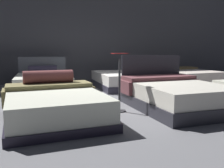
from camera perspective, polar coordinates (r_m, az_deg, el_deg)
ground_plane at (r=5.99m, az=-3.06°, el=-3.31°), size 18.00×18.00×0.02m
showroom_back_wall at (r=9.15m, az=-9.16°, el=11.50°), size 18.00×0.06×3.50m
bed_1 at (r=4.20m, az=-12.95°, el=-4.63°), size 1.65×2.00×0.76m
bed_2 at (r=5.07m, az=14.24°, el=-2.38°), size 1.67×2.15×1.02m
bed_5 at (r=7.15m, az=-15.37°, el=0.30°), size 1.59×2.04×0.93m
bed_6 at (r=7.62m, az=2.79°, el=0.89°), size 1.72×2.16×0.46m
bed_7 at (r=8.79m, az=16.59°, el=1.56°), size 1.78×2.10×0.52m
price_sign at (r=4.62m, az=1.71°, el=-1.17°), size 0.28×0.24×1.08m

